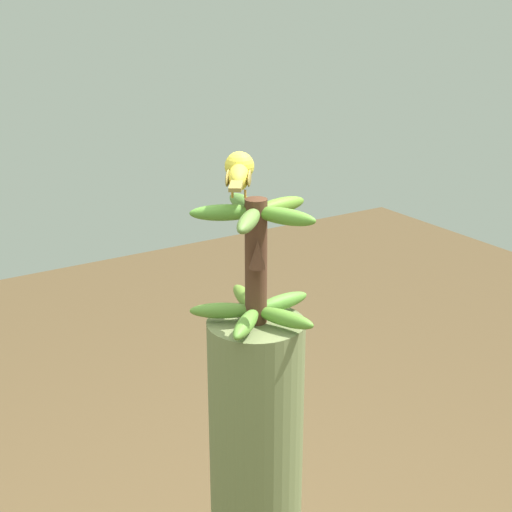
{
  "coord_description": "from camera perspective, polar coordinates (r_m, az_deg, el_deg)",
  "views": [
    {
      "loc": [
        1.21,
        -0.76,
        1.96
      ],
      "look_at": [
        0.0,
        0.0,
        1.45
      ],
      "focal_mm": 50.68,
      "sensor_mm": 36.0,
      "label": 1
    }
  ],
  "objects": [
    {
      "name": "perched_bird",
      "position": [
        1.5,
        -1.33,
        6.63
      ],
      "size": [
        0.19,
        0.14,
        0.09
      ],
      "color": "#C68933",
      "rests_on": "banana_bunch"
    },
    {
      "name": "banana_bunch",
      "position": [
        1.52,
        0.0,
        -0.47
      ],
      "size": [
        0.28,
        0.28,
        0.28
      ],
      "color": "#4C2D1E",
      "rests_on": "banana_tree"
    }
  ]
}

